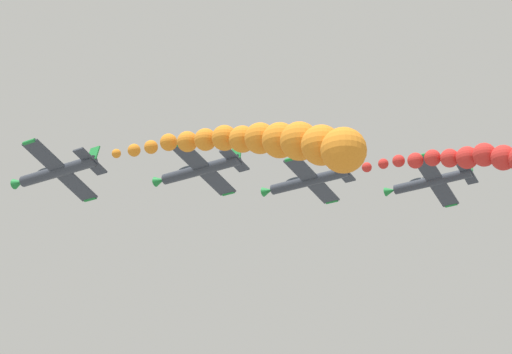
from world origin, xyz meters
TOP-DOWN VIEW (x-y plane):
  - airplane_lead at (-16.01, 12.63)m, footprint 9.31×10.35m
  - smoke_trail_lead at (-19.88, -14.16)m, footprint 8.06×27.94m
  - airplane_left_inner at (-5.69, 3.19)m, footprint 9.46×10.35m
  - airplane_right_inner at (5.03, -3.38)m, footprint 9.50×10.35m
  - smoke_trail_right_inner at (4.32, -23.64)m, footprint 3.35×19.84m
  - airplane_left_outer at (15.63, -13.29)m, footprint 9.29×10.35m

SIDE VIEW (x-z plane):
  - smoke_trail_lead at x=-19.88m, z-range 117.88..128.82m
  - airplane_lead at x=-16.01m, z-range 127.38..130.64m
  - smoke_trail_right_inner at x=4.32m, z-range 126.54..132.78m
  - airplane_left_inner at x=-5.69m, z-range 129.58..132.50m
  - airplane_right_inner at x=5.03m, z-range 131.05..133.81m
  - airplane_left_outer at x=15.63m, z-range 132.53..135.82m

